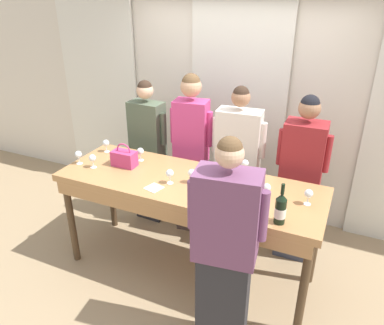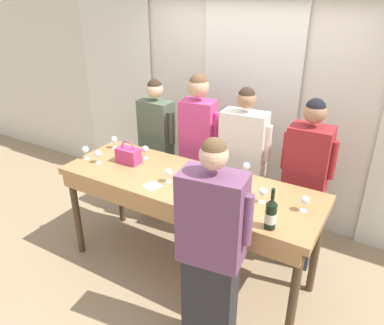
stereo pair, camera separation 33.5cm
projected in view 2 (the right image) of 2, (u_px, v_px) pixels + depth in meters
The scene contains 24 objects.
ground_plane at pixel (188, 269), 3.85m from camera, with size 18.00×18.00×0.00m, color tan.
wall_back at pixel (251, 103), 4.36m from camera, with size 12.00×0.06×2.80m.
curtain_panel_left at pixel (118, 87), 5.24m from camera, with size 1.14×0.03×2.69m.
curtain_panel_center at pixel (248, 109), 4.34m from camera, with size 1.14×0.03×2.69m.
tasting_bar at pixel (186, 191), 3.43m from camera, with size 2.45×0.84×1.03m.
wine_bottle at pixel (271, 214), 2.70m from camera, with size 0.09×0.09×0.33m.
handbag at pixel (128, 155), 3.72m from camera, with size 0.24×0.13×0.24m.
wine_glass_front_left at pixel (263, 192), 3.03m from camera, with size 0.07×0.07×0.14m.
wine_glass_front_mid at pixel (114, 140), 4.04m from camera, with size 0.07×0.07×0.14m.
wine_glass_front_right at pixel (222, 164), 3.51m from camera, with size 0.07×0.07×0.14m.
wine_glass_center_left at pixel (145, 149), 3.81m from camera, with size 0.07×0.07×0.14m.
wine_glass_center_mid at pixel (169, 172), 3.34m from camera, with size 0.07×0.07×0.14m.
wine_glass_center_right at pixel (190, 173), 3.33m from camera, with size 0.07×0.07×0.14m.
wine_glass_back_left at pixel (85, 150), 3.80m from camera, with size 0.07×0.07×0.14m.
wine_glass_back_mid at pixel (246, 166), 3.46m from camera, with size 0.07×0.07×0.14m.
wine_glass_back_right at pixel (98, 154), 3.71m from camera, with size 0.07×0.07×0.14m.
wine_glass_near_host at pixel (305, 200), 2.91m from camera, with size 0.07×0.07×0.14m.
napkin at pixel (152, 186), 3.32m from camera, with size 0.17×0.17×0.00m.
pen at pixel (234, 173), 3.54m from camera, with size 0.05×0.12×0.01m.
guest_olive_jacket at pixel (157, 150), 4.39m from camera, with size 0.50×0.23×1.72m.
guest_pink_top at pixel (198, 153), 4.10m from camera, with size 0.47×0.28×1.84m.
guest_cream_sweater at pixel (242, 170), 3.89m from camera, with size 0.56×0.27×1.77m.
guest_striped_shirt at pixel (304, 186), 3.59m from camera, with size 0.50×0.28×1.76m.
host_pouring at pixel (211, 253), 2.68m from camera, with size 0.57×0.32×1.79m.
Camera 2 is at (1.57, -2.56, 2.64)m, focal length 35.00 mm.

